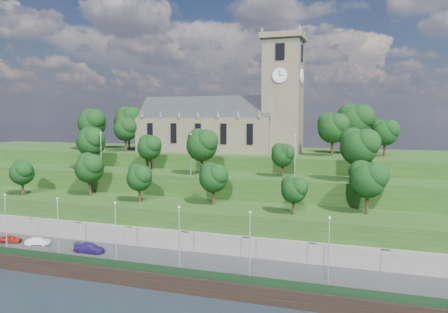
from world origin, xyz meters
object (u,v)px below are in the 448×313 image
(car_middle, at_px, (38,241))
(car_right, at_px, (89,248))
(church, at_px, (227,120))
(car_left, at_px, (10,239))

(car_middle, xyz_separation_m, car_right, (10.53, -0.67, 0.10))
(church, bearing_deg, car_middle, -116.85)
(car_middle, distance_m, car_right, 10.55)
(car_left, xyz_separation_m, car_middle, (5.41, 0.32, -0.00))
(church, distance_m, car_right, 45.96)
(car_left, distance_m, car_middle, 5.42)
(church, height_order, car_middle, church)
(church, distance_m, car_left, 51.45)
(car_left, bearing_deg, car_right, -105.91)
(church, xyz_separation_m, car_right, (-9.56, -40.37, -19.78))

